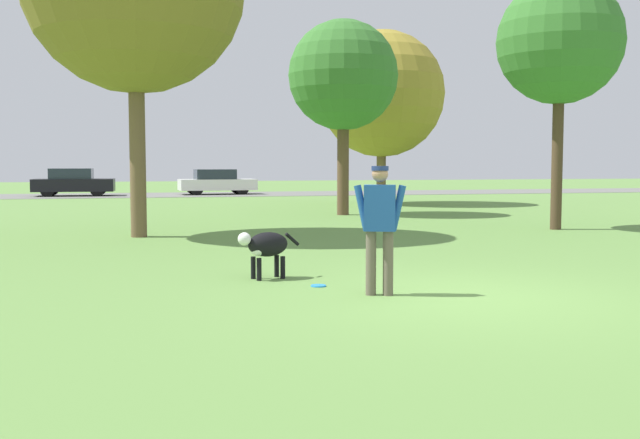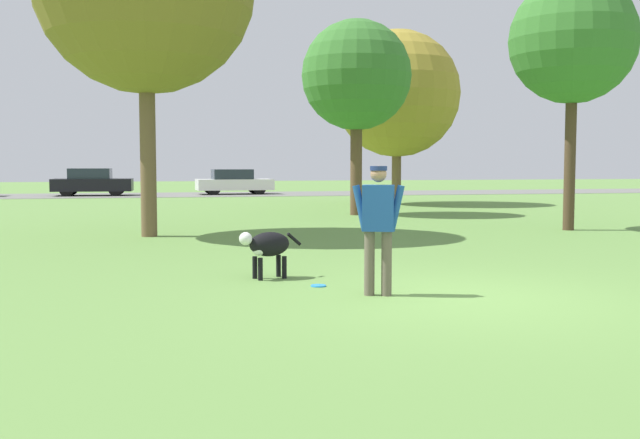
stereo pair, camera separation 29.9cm
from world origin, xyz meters
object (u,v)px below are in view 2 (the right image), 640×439
person (378,220)px  frisbee (318,286)px  tree_far_right (397,94)px  parked_car_white (234,182)px  parked_car_black (92,182)px  tree_mid_center (356,76)px  dog (267,246)px  tree_near_right (573,41)px

person → frisbee: 1.38m
tree_far_right → parked_car_white: bearing=116.2°
frisbee → parked_car_black: parked_car_black is taller
tree_mid_center → parked_car_white: size_ratio=1.52×
tree_far_right → parked_car_black: size_ratio=1.75×
dog → tree_mid_center: (4.66, 12.45, 3.91)m
person → tree_near_right: bearing=67.8°
dog → tree_far_right: size_ratio=0.14×
tree_far_right → tree_mid_center: bearing=-119.7°
dog → person: bearing=108.8°
person → parked_car_white: size_ratio=0.40×
tree_far_right → parked_car_black: tree_far_right is taller
person → parked_car_black: bearing=121.6°
dog → frisbee: 1.10m
tree_near_right → parked_car_black: bearing=120.1°
frisbee → dog: bearing=125.2°
person → tree_mid_center: size_ratio=0.26×
frisbee → tree_mid_center: 14.55m
dog → tree_mid_center: bearing=-126.9°
dog → parked_car_white: size_ratio=0.24×
person → frisbee: bearing=145.8°
person → tree_mid_center: 14.92m
person → tree_far_right: 20.99m
parked_car_black → tree_mid_center: bearing=-58.2°
tree_near_right → dog: bearing=-143.8°
dog → tree_far_right: tree_far_right is taller
frisbee → tree_mid_center: size_ratio=0.03×
frisbee → tree_mid_center: (4.08, 13.27, 4.37)m
frisbee → tree_far_right: (7.23, 18.79, 4.37)m
frisbee → tree_near_right: size_ratio=0.03×
dog → parked_car_white: parked_car_white is taller
frisbee → tree_mid_center: tree_mid_center is taller
tree_mid_center → frisbee: bearing=-107.1°
person → parked_car_black: 30.93m
frisbee → parked_car_white: (1.85, 29.73, 0.65)m
dog → tree_near_right: 11.16m
tree_mid_center → parked_car_black: 19.15m
person → tree_near_right: (7.22, 7.76, 3.65)m
tree_mid_center → parked_car_white: (-2.24, 16.46, -3.73)m
tree_mid_center → tree_near_right: bearing=-59.6°
frisbee → tree_near_right: 11.40m
tree_near_right → parked_car_white: tree_near_right is taller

